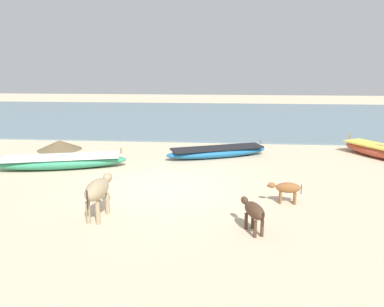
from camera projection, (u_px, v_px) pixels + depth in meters
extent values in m
plane|color=beige|center=(165.00, 188.00, 11.48)|extent=(80.00, 80.00, 0.00)
cube|color=slate|center=(201.00, 116.00, 28.00)|extent=(60.00, 20.00, 0.08)
ellipsoid|color=#B74733|center=(380.00, 151.00, 15.30)|extent=(2.62, 3.45, 0.51)
cube|color=#EAD84C|center=(380.00, 146.00, 15.25)|extent=(2.40, 3.09, 0.07)
cube|color=olive|center=(375.00, 147.00, 15.49)|extent=(0.83, 0.55, 0.04)
cylinder|color=olive|center=(350.00, 137.00, 16.59)|extent=(0.06, 0.06, 0.20)
ellipsoid|color=#1E669E|center=(217.00, 152.00, 15.30)|extent=(4.39, 2.50, 0.44)
cube|color=black|center=(217.00, 148.00, 15.26)|extent=(3.89, 2.28, 0.07)
cube|color=olive|center=(225.00, 149.00, 15.37)|extent=(0.40, 0.75, 0.04)
cylinder|color=olive|center=(261.00, 142.00, 15.81)|extent=(0.06, 0.06, 0.20)
ellipsoid|color=#338C66|center=(61.00, 162.00, 13.58)|extent=(4.85, 2.24, 0.49)
cube|color=white|center=(61.00, 157.00, 13.53)|extent=(4.29, 2.06, 0.07)
cube|color=olive|center=(71.00, 158.00, 13.61)|extent=(0.34, 0.85, 0.04)
cylinder|color=olive|center=(121.00, 151.00, 13.89)|extent=(0.06, 0.06, 0.20)
ellipsoid|color=tan|center=(97.00, 190.00, 8.97)|extent=(0.49, 1.12, 0.48)
ellipsoid|color=tan|center=(108.00, 178.00, 9.66)|extent=(0.24, 0.37, 0.26)
sphere|color=#2D2119|center=(110.00, 177.00, 9.82)|extent=(0.11, 0.11, 0.10)
cylinder|color=tan|center=(98.00, 203.00, 9.41)|extent=(0.11, 0.11, 0.55)
cylinder|color=tan|center=(108.00, 204.00, 9.37)|extent=(0.11, 0.11, 0.55)
cylinder|color=tan|center=(88.00, 213.00, 8.79)|extent=(0.11, 0.11, 0.55)
cylinder|color=tan|center=(98.00, 213.00, 8.75)|extent=(0.11, 0.11, 0.55)
cylinder|color=#2D2119|center=(87.00, 200.00, 8.42)|extent=(0.04, 0.04, 0.45)
ellipsoid|color=brown|center=(288.00, 188.00, 10.05)|extent=(0.68, 0.30, 0.29)
ellipsoid|color=brown|center=(272.00, 185.00, 10.10)|extent=(0.22, 0.14, 0.16)
sphere|color=#2D2119|center=(268.00, 186.00, 10.12)|extent=(0.06, 0.06, 0.06)
cylinder|color=brown|center=(281.00, 198.00, 10.08)|extent=(0.07, 0.07, 0.33)
cylinder|color=brown|center=(280.00, 196.00, 10.22)|extent=(0.07, 0.07, 0.33)
cylinder|color=brown|center=(295.00, 199.00, 10.02)|extent=(0.07, 0.07, 0.33)
cylinder|color=brown|center=(294.00, 197.00, 10.16)|extent=(0.07, 0.07, 0.33)
cylinder|color=#2D2119|center=(301.00, 189.00, 10.01)|extent=(0.02, 0.02, 0.27)
ellipsoid|color=#4C3323|center=(255.00, 211.00, 8.24)|extent=(0.59, 0.84, 0.34)
ellipsoid|color=#4C3323|center=(245.00, 200.00, 8.71)|extent=(0.24, 0.30, 0.18)
sphere|color=#2D2119|center=(242.00, 200.00, 8.82)|extent=(0.09, 0.09, 0.07)
cylinder|color=#4C3323|center=(246.00, 221.00, 8.50)|extent=(0.08, 0.08, 0.39)
cylinder|color=#4C3323|center=(253.00, 220.00, 8.55)|extent=(0.08, 0.08, 0.39)
cylinder|color=#4C3323|center=(255.00, 229.00, 8.08)|extent=(0.08, 0.08, 0.39)
cylinder|color=#4C3323|center=(262.00, 228.00, 8.13)|extent=(0.08, 0.08, 0.39)
cylinder|color=#2D2119|center=(263.00, 219.00, 7.87)|extent=(0.03, 0.03, 0.32)
cone|color=brown|center=(60.00, 145.00, 16.75)|extent=(2.68, 2.68, 0.43)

